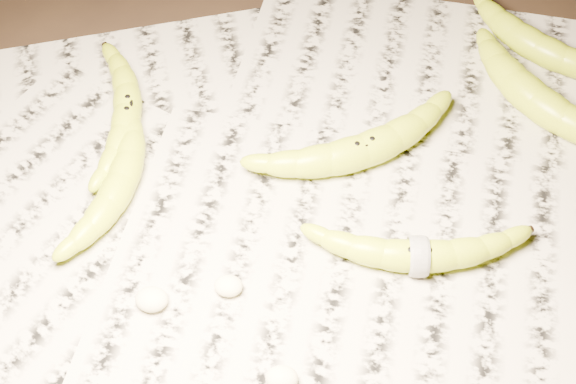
# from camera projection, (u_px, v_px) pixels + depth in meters

# --- Properties ---
(ground) EXTENTS (3.00, 3.00, 0.00)m
(ground) POSITION_uv_depth(u_px,v_px,m) (305.00, 234.00, 0.83)
(ground) COLOR black
(ground) RESTS_ON ground
(newspaper_patch) EXTENTS (0.90, 0.70, 0.01)m
(newspaper_patch) POSITION_uv_depth(u_px,v_px,m) (281.00, 203.00, 0.85)
(newspaper_patch) COLOR #B3AD99
(newspaper_patch) RESTS_ON ground
(banana_left_a) EXTENTS (0.08, 0.19, 0.03)m
(banana_left_a) POSITION_uv_depth(u_px,v_px,m) (127.00, 110.00, 0.90)
(banana_left_a) COLOR #B3D11A
(banana_left_a) RESTS_ON newspaper_patch
(banana_left_b) EXTENTS (0.08, 0.18, 0.03)m
(banana_left_b) POSITION_uv_depth(u_px,v_px,m) (121.00, 180.00, 0.84)
(banana_left_b) COLOR #B3D11A
(banana_left_b) RESTS_ON newspaper_patch
(banana_center) EXTENTS (0.22, 0.16, 0.04)m
(banana_center) POSITION_uv_depth(u_px,v_px,m) (363.00, 149.00, 0.86)
(banana_center) COLOR #B3D11A
(banana_center) RESTS_ON newspaper_patch
(banana_taped) EXTENTS (0.20, 0.07, 0.03)m
(banana_taped) POSITION_uv_depth(u_px,v_px,m) (418.00, 254.00, 0.78)
(banana_taped) COLOR #B3D11A
(banana_taped) RESTS_ON newspaper_patch
(banana_upper_a) EXTENTS (0.19, 0.16, 0.04)m
(banana_upper_a) POSITION_uv_depth(u_px,v_px,m) (539.00, 45.00, 0.96)
(banana_upper_a) COLOR #B3D11A
(banana_upper_a) RESTS_ON newspaper_patch
(banana_upper_b) EXTENTS (0.19, 0.19, 0.04)m
(banana_upper_b) POSITION_uv_depth(u_px,v_px,m) (538.00, 99.00, 0.90)
(banana_upper_b) COLOR #B3D11A
(banana_upper_b) RESTS_ON newspaper_patch
(measuring_tape) EXTENTS (0.01, 0.04, 0.04)m
(measuring_tape) POSITION_uv_depth(u_px,v_px,m) (418.00, 254.00, 0.78)
(measuring_tape) COLOR white
(measuring_tape) RESTS_ON newspaper_patch
(flesh_chunk_a) EXTENTS (0.03, 0.03, 0.02)m
(flesh_chunk_a) POSITION_uv_depth(u_px,v_px,m) (151.00, 297.00, 0.76)
(flesh_chunk_a) COLOR beige
(flesh_chunk_a) RESTS_ON newspaper_patch
(flesh_chunk_b) EXTENTS (0.03, 0.02, 0.02)m
(flesh_chunk_b) POSITION_uv_depth(u_px,v_px,m) (282.00, 376.00, 0.72)
(flesh_chunk_b) COLOR beige
(flesh_chunk_b) RESTS_ON newspaper_patch
(flesh_chunk_c) EXTENTS (0.03, 0.02, 0.02)m
(flesh_chunk_c) POSITION_uv_depth(u_px,v_px,m) (228.00, 284.00, 0.77)
(flesh_chunk_c) COLOR beige
(flesh_chunk_c) RESTS_ON newspaper_patch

